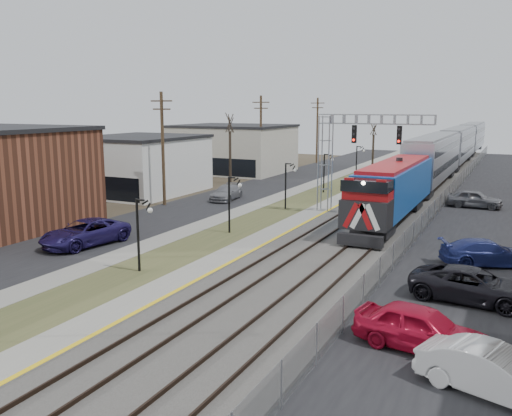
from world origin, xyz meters
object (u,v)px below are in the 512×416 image
Objects in this scene: signal_gantry at (346,146)px; car_lot_a at (421,329)px; train at (451,151)px; car_lot_b at (494,373)px.

car_lot_a is (9.95, -23.13, -4.76)m from signal_gantry.
car_lot_b is (8.21, -59.15, -2.16)m from train.
signal_gantry is at bearing 33.23° from car_lot_a.
car_lot_a is (5.67, -56.88, -2.09)m from train.
signal_gantry is 28.72m from car_lot_b.
signal_gantry is (-4.28, -33.75, 2.67)m from train.
train reaches higher than car_lot_b.
signal_gantry reaches higher than car_lot_b.
train is at bearing 15.64° from car_lot_a.
car_lot_b is at bearing -63.82° from signal_gantry.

